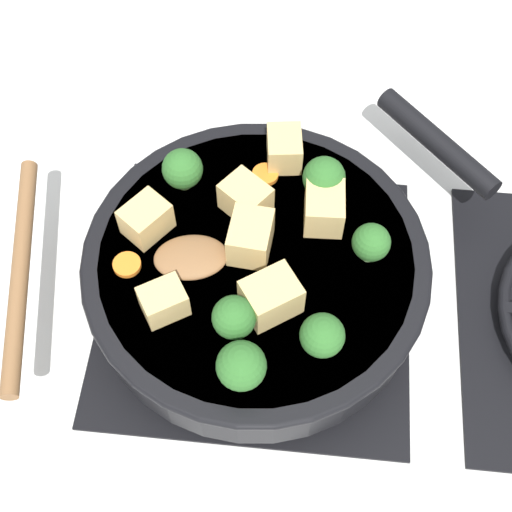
# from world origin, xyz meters

# --- Properties ---
(ground_plane) EXTENTS (2.40, 2.40, 0.00)m
(ground_plane) POSITION_xyz_m (0.00, 0.00, 0.00)
(ground_plane) COLOR silver
(front_burner_grate) EXTENTS (0.31, 0.31, 0.03)m
(front_burner_grate) POSITION_xyz_m (0.00, 0.00, 0.01)
(front_burner_grate) COLOR black
(front_burner_grate) RESTS_ON ground_plane
(skillet_pan) EXTENTS (0.39, 0.40, 0.06)m
(skillet_pan) POSITION_xyz_m (-0.00, 0.00, 0.06)
(skillet_pan) COLOR black
(skillet_pan) RESTS_ON front_burner_grate
(wooden_spoon) EXTENTS (0.24, 0.22, 0.02)m
(wooden_spoon) POSITION_xyz_m (0.03, -0.15, 0.09)
(wooden_spoon) COLOR brown
(wooden_spoon) RESTS_ON skillet_pan
(tofu_cube_center_large) EXTENTS (0.05, 0.04, 0.04)m
(tofu_cube_center_large) POSITION_xyz_m (-0.05, 0.06, 0.10)
(tofu_cube_center_large) COLOR #DBB770
(tofu_cube_center_large) RESTS_ON skillet_pan
(tofu_cube_near_handle) EXTENTS (0.05, 0.04, 0.04)m
(tofu_cube_near_handle) POSITION_xyz_m (-0.01, -0.01, 0.10)
(tofu_cube_near_handle) COLOR #DBB770
(tofu_cube_near_handle) RESTS_ON skillet_pan
(tofu_cube_east_chunk) EXTENTS (0.05, 0.05, 0.03)m
(tofu_cube_east_chunk) POSITION_xyz_m (-0.02, -0.10, 0.10)
(tofu_cube_east_chunk) COLOR #DBB770
(tofu_cube_east_chunk) RESTS_ON skillet_pan
(tofu_cube_west_chunk) EXTENTS (0.05, 0.05, 0.03)m
(tofu_cube_west_chunk) POSITION_xyz_m (0.06, -0.07, 0.10)
(tofu_cube_west_chunk) COLOR #DBB770
(tofu_cube_west_chunk) RESTS_ON skillet_pan
(tofu_cube_back_piece) EXTENTS (0.06, 0.06, 0.04)m
(tofu_cube_back_piece) POSITION_xyz_m (0.05, 0.02, 0.10)
(tofu_cube_back_piece) COLOR #DBB770
(tofu_cube_back_piece) RESTS_ON skillet_pan
(tofu_cube_front_piece) EXTENTS (0.05, 0.04, 0.03)m
(tofu_cube_front_piece) POSITION_xyz_m (-0.12, 0.02, 0.10)
(tofu_cube_front_piece) COLOR #DBB770
(tofu_cube_front_piece) RESTS_ON skillet_pan
(tofu_cube_mid_small) EXTENTS (0.05, 0.05, 0.03)m
(tofu_cube_mid_small) POSITION_xyz_m (-0.05, -0.02, 0.10)
(tofu_cube_mid_small) COLOR #DBB770
(tofu_cube_mid_small) RESTS_ON skillet_pan
(broccoli_floret_near_spoon) EXTENTS (0.04, 0.04, 0.04)m
(broccoli_floret_near_spoon) POSITION_xyz_m (-0.01, 0.10, 0.11)
(broccoli_floret_near_spoon) COLOR #709956
(broccoli_floret_near_spoon) RESTS_ON skillet_pan
(broccoli_floret_center_top) EXTENTS (0.04, 0.04, 0.05)m
(broccoli_floret_center_top) POSITION_xyz_m (0.08, -0.01, 0.11)
(broccoli_floret_center_top) COLOR #709956
(broccoli_floret_center_top) RESTS_ON skillet_pan
(broccoli_floret_east_rim) EXTENTS (0.04, 0.04, 0.05)m
(broccoli_floret_east_rim) POSITION_xyz_m (-0.07, -0.08, 0.11)
(broccoli_floret_east_rim) COLOR #709956
(broccoli_floret_east_rim) RESTS_ON skillet_pan
(broccoli_floret_west_rim) EXTENTS (0.04, 0.04, 0.05)m
(broccoli_floret_west_rim) POSITION_xyz_m (0.09, 0.06, 0.11)
(broccoli_floret_west_rim) COLOR #709956
(broccoli_floret_west_rim) RESTS_ON skillet_pan
(broccoli_floret_north_edge) EXTENTS (0.04, 0.04, 0.05)m
(broccoli_floret_north_edge) POSITION_xyz_m (-0.08, 0.06, 0.11)
(broccoli_floret_north_edge) COLOR #709956
(broccoli_floret_north_edge) RESTS_ON skillet_pan
(broccoli_floret_south_cluster) EXTENTS (0.04, 0.04, 0.05)m
(broccoli_floret_south_cluster) POSITION_xyz_m (0.12, 0.00, 0.11)
(broccoli_floret_south_cluster) COLOR #709956
(broccoli_floret_south_cluster) RESTS_ON skillet_pan
(carrot_slice_orange_thin) EXTENTS (0.03, 0.03, 0.01)m
(carrot_slice_orange_thin) POSITION_xyz_m (0.02, -0.12, 0.08)
(carrot_slice_orange_thin) COLOR orange
(carrot_slice_orange_thin) RESTS_ON skillet_pan
(carrot_slice_near_center) EXTENTS (0.03, 0.03, 0.01)m
(carrot_slice_near_center) POSITION_xyz_m (-0.09, -0.00, 0.08)
(carrot_slice_near_center) COLOR orange
(carrot_slice_near_center) RESTS_ON skillet_pan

